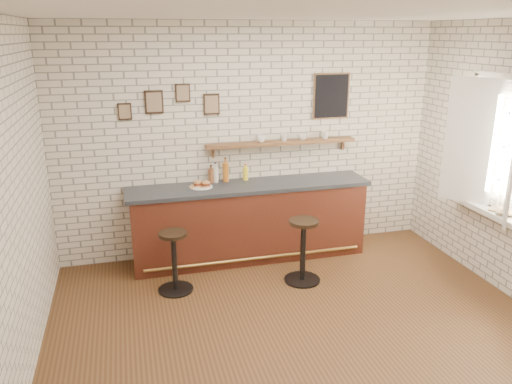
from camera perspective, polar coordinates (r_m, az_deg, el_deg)
The scene contains 21 objects.
ground at distance 5.30m, azimuth 4.90°, elevation -14.83°, with size 5.00×5.00×0.00m, color brown.
bar_counter at distance 6.50m, azimuth -0.74°, elevation -3.35°, with size 3.10×0.65×1.01m.
sandwich_plate at distance 6.25m, azimuth -6.30°, elevation 0.61°, with size 0.28×0.28×0.01m, color white.
ciabatta_sandwich at distance 6.24m, azimuth -6.22°, elevation 0.98°, with size 0.24×0.17×0.07m.
potato_chips at distance 6.25m, azimuth -6.53°, elevation 0.65°, with size 0.26×0.20×0.00m.
bitters_bottle_brown at distance 6.41m, azimuth -5.14°, elevation 1.90°, with size 0.07×0.07×0.23m.
bitters_bottle_white at distance 6.42m, azimuth -4.64°, elevation 2.04°, with size 0.07×0.07×0.26m.
bitters_bottle_amber at distance 6.43m, azimuth -3.48°, elevation 2.32°, with size 0.08×0.08×0.32m.
condiment_bottle_yellow at distance 6.50m, azimuth -1.20°, elevation 2.16°, with size 0.07×0.07×0.22m.
bar_stool_left at distance 5.79m, azimuth -9.32°, elevation -7.64°, with size 0.41×0.41×0.72m.
bar_stool_right at distance 5.95m, azimuth 5.40°, elevation -6.47°, with size 0.43×0.43×0.78m.
wall_shelf at distance 6.54m, azimuth 2.95°, elevation 5.64°, with size 2.00×0.18×0.18m.
shelf_cup_a at distance 6.45m, azimuth 0.56°, elevation 6.11°, with size 0.12×0.12×0.09m, color white.
shelf_cup_b at distance 6.54m, azimuth 3.24°, elevation 6.24°, with size 0.10×0.10×0.09m, color white.
shelf_cup_c at distance 6.62m, azimuth 5.34°, elevation 6.31°, with size 0.11×0.11×0.09m, color white.
shelf_cup_d at distance 6.73m, azimuth 7.91°, elevation 6.47°, with size 0.11×0.11×0.10m, color white.
back_wall_decor at distance 6.47m, azimuth 1.33°, elevation 10.63°, with size 2.96×0.02×0.56m.
window_sill at distance 6.30m, azimuth 25.21°, elevation -2.03°, with size 0.20×1.35×0.06m.
casement_window at distance 6.08m, azimuth 25.82°, elevation 4.61°, with size 0.40×1.30×1.56m.
book_lower at distance 6.18m, azimuth 25.88°, elevation -2.09°, with size 0.16×0.21×0.02m, color tan.
book_upper at distance 6.19m, azimuth 25.75°, elevation -1.84°, with size 0.18×0.25×0.02m, color tan.
Camera 1 is at (-1.56, -4.19, 2.85)m, focal length 35.00 mm.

